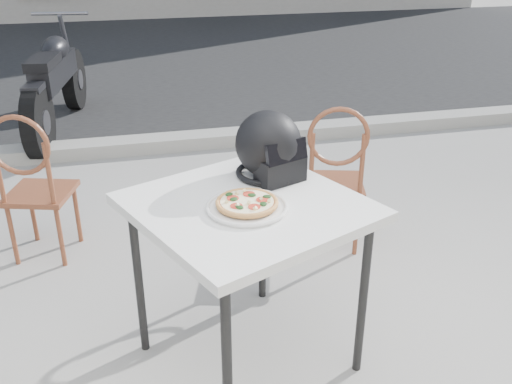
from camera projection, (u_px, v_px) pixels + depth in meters
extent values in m
plane|color=gray|center=(285.00, 364.00, 2.71)|extent=(80.00, 80.00, 0.00)
cube|color=black|center=(159.00, 57.00, 8.86)|extent=(30.00, 8.00, 0.00)
cube|color=gray|center=(195.00, 140.00, 5.32)|extent=(30.00, 0.25, 0.12)
cube|color=silver|center=(247.00, 207.00, 2.40)|extent=(1.16, 1.16, 0.04)
cylinder|color=black|center=(227.00, 369.00, 2.12)|extent=(0.05, 0.05, 0.79)
cylinder|color=black|center=(363.00, 299.00, 2.51)|extent=(0.05, 0.05, 0.79)
cylinder|color=black|center=(139.00, 281.00, 2.64)|extent=(0.05, 0.05, 0.79)
cylinder|color=black|center=(263.00, 234.00, 3.04)|extent=(0.05, 0.05, 0.79)
cylinder|color=silver|center=(247.00, 208.00, 2.33)|extent=(0.38, 0.38, 0.01)
torus|color=silver|center=(247.00, 206.00, 2.33)|extent=(0.40, 0.40, 0.02)
cylinder|color=#D1924C|center=(247.00, 203.00, 2.32)|extent=(0.31, 0.31, 0.01)
torus|color=#D1924C|center=(247.00, 202.00, 2.32)|extent=(0.32, 0.32, 0.02)
cylinder|color=#B53214|center=(247.00, 202.00, 2.32)|extent=(0.28, 0.28, 0.00)
cylinder|color=#FFF2C3|center=(247.00, 201.00, 2.32)|extent=(0.27, 0.27, 0.00)
cylinder|color=red|center=(262.00, 200.00, 2.32)|extent=(0.06, 0.06, 0.00)
cylinder|color=red|center=(249.00, 194.00, 2.37)|extent=(0.06, 0.06, 0.00)
cylinder|color=red|center=(233.00, 198.00, 2.34)|extent=(0.06, 0.06, 0.00)
cylinder|color=red|center=(236.00, 206.00, 2.27)|extent=(0.06, 0.06, 0.00)
cylinder|color=red|center=(254.00, 207.00, 2.26)|extent=(0.06, 0.06, 0.00)
ellipsoid|color=#163714|center=(252.00, 195.00, 2.36)|extent=(0.04, 0.04, 0.01)
ellipsoid|color=#163714|center=(234.00, 199.00, 2.32)|extent=(0.05, 0.04, 0.01)
ellipsoid|color=#163714|center=(263.00, 204.00, 2.28)|extent=(0.04, 0.04, 0.01)
ellipsoid|color=#163714|center=(240.00, 207.00, 2.26)|extent=(0.04, 0.05, 0.01)
ellipsoid|color=#163714|center=(267.00, 197.00, 2.34)|extent=(0.04, 0.03, 0.01)
ellipsoid|color=#163714|center=(229.00, 194.00, 2.36)|extent=(0.05, 0.05, 0.01)
cylinder|color=#F6E296|center=(249.00, 203.00, 2.29)|extent=(0.02, 0.02, 0.02)
cylinder|color=#F6E296|center=(237.00, 193.00, 2.37)|extent=(0.02, 0.02, 0.02)
cylinder|color=#F6E296|center=(261.00, 199.00, 2.32)|extent=(0.02, 0.02, 0.02)
cylinder|color=#F6E296|center=(245.00, 191.00, 2.39)|extent=(0.02, 0.02, 0.02)
cylinder|color=#F6E296|center=(255.00, 208.00, 2.24)|extent=(0.02, 0.02, 0.02)
cylinder|color=#F6E296|center=(227.00, 201.00, 2.30)|extent=(0.02, 0.02, 0.02)
cylinder|color=#F6E296|center=(269.00, 201.00, 2.30)|extent=(0.02, 0.02, 0.02)
cylinder|color=#F6E296|center=(237.00, 205.00, 2.27)|extent=(0.02, 0.02, 0.02)
ellipsoid|color=black|center=(268.00, 144.00, 2.58)|extent=(0.39, 0.40, 0.31)
cube|color=black|center=(280.00, 170.00, 2.55)|extent=(0.25, 0.18, 0.12)
torus|color=black|center=(268.00, 172.00, 2.64)|extent=(0.39, 0.39, 0.03)
cube|color=black|center=(286.00, 152.00, 2.48)|extent=(0.21, 0.11, 0.10)
cube|color=brown|center=(333.00, 184.00, 3.57)|extent=(0.46, 0.46, 0.03)
cylinder|color=brown|center=(351.00, 204.00, 3.79)|extent=(0.04, 0.04, 0.41)
cylinder|color=brown|center=(307.00, 203.00, 3.80)|extent=(0.04, 0.04, 0.41)
cylinder|color=brown|center=(357.00, 225.00, 3.53)|extent=(0.04, 0.04, 0.41)
cylinder|color=brown|center=(309.00, 224.00, 3.54)|extent=(0.04, 0.04, 0.41)
cylinder|color=brown|center=(362.00, 166.00, 3.34)|extent=(0.04, 0.04, 0.39)
cylinder|color=brown|center=(312.00, 165.00, 3.35)|extent=(0.04, 0.04, 0.39)
torus|color=brown|center=(339.00, 137.00, 3.27)|extent=(0.36, 0.13, 0.36)
cube|color=brown|center=(40.00, 193.00, 3.45)|extent=(0.46, 0.46, 0.03)
cylinder|color=brown|center=(77.00, 214.00, 3.67)|extent=(0.04, 0.04, 0.40)
cylinder|color=brown|center=(33.00, 212.00, 3.69)|extent=(0.04, 0.04, 0.40)
cylinder|color=brown|center=(60.00, 236.00, 3.40)|extent=(0.04, 0.04, 0.40)
cylinder|color=brown|center=(12.00, 235.00, 3.42)|extent=(0.04, 0.04, 0.40)
cylinder|color=brown|center=(49.00, 175.00, 3.22)|extent=(0.04, 0.04, 0.39)
torus|color=brown|center=(19.00, 146.00, 3.16)|extent=(0.35, 0.13, 0.36)
cylinder|color=black|center=(74.00, 80.00, 6.32)|extent=(0.23, 0.66, 0.65)
cylinder|color=slate|center=(74.00, 80.00, 6.32)|extent=(0.18, 0.24, 0.22)
cylinder|color=black|center=(38.00, 123.00, 4.95)|extent=(0.23, 0.66, 0.65)
cylinder|color=slate|center=(38.00, 123.00, 4.95)|extent=(0.18, 0.24, 0.22)
cube|color=black|center=(54.00, 71.00, 5.52)|extent=(0.37, 1.15, 0.24)
ellipsoid|color=black|center=(55.00, 49.00, 5.59)|extent=(0.31, 0.48, 0.24)
cube|color=black|center=(43.00, 62.00, 5.16)|extent=(0.30, 0.57, 0.09)
cylinder|color=slate|center=(68.00, 50.00, 6.09)|extent=(0.10, 0.35, 0.77)
cylinder|color=slate|center=(60.00, 14.00, 5.81)|extent=(0.56, 0.12, 0.03)
cube|color=black|center=(33.00, 88.00, 4.84)|extent=(0.19, 0.26, 0.05)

